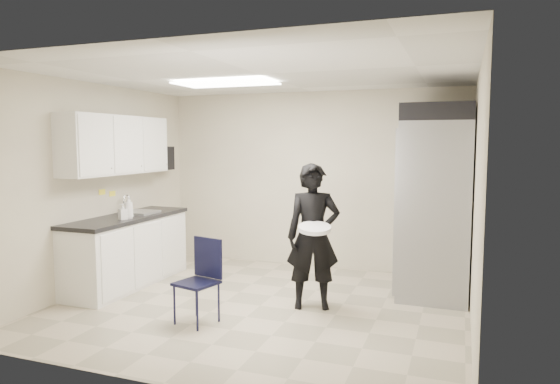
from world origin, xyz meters
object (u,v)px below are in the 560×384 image
at_px(commercial_fridge, 436,208).
at_px(man_tuxedo, 313,236).
at_px(folding_chair, 196,283).
at_px(lower_counter, 128,252).

relative_size(commercial_fridge, man_tuxedo, 1.29).
bearing_deg(commercial_fridge, man_tuxedo, -138.26).
xyz_separation_m(commercial_fridge, man_tuxedo, (-1.25, -1.12, -0.24)).
relative_size(folding_chair, man_tuxedo, 0.52).
xyz_separation_m(lower_counter, man_tuxedo, (2.53, -0.04, 0.38)).
bearing_deg(folding_chair, man_tuxedo, 56.38).
height_order(commercial_fridge, folding_chair, commercial_fridge).
relative_size(lower_counter, commercial_fridge, 0.90).
distance_m(lower_counter, commercial_fridge, 3.98).
relative_size(commercial_fridge, folding_chair, 2.49).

